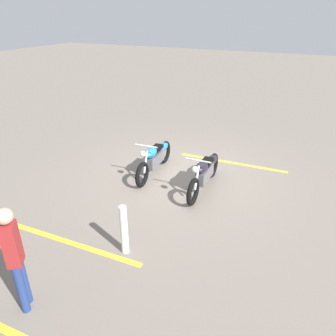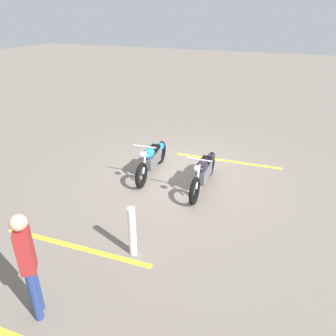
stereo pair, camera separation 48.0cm
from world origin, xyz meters
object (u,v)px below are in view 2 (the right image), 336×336
at_px(motorcycle_dark_foreground, 204,171).
at_px(bollard_post, 132,232).
at_px(motorcycle_bright_foreground, 152,158).
at_px(bystander_near_row, 28,263).

bearing_deg(motorcycle_dark_foreground, bollard_post, -11.09).
distance_m(motorcycle_bright_foreground, motorcycle_dark_foreground, 1.56).
bearing_deg(motorcycle_dark_foreground, bystander_near_row, -15.79).
bearing_deg(bystander_near_row, motorcycle_bright_foreground, 57.49).
height_order(motorcycle_dark_foreground, bystander_near_row, bystander_near_row).
distance_m(motorcycle_bright_foreground, bystander_near_row, 4.94).
height_order(motorcycle_bright_foreground, motorcycle_dark_foreground, same).
distance_m(motorcycle_bright_foreground, bollard_post, 3.35).
bearing_deg(motorcycle_bright_foreground, bystander_near_row, -0.24).
height_order(bystander_near_row, bollard_post, bystander_near_row).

